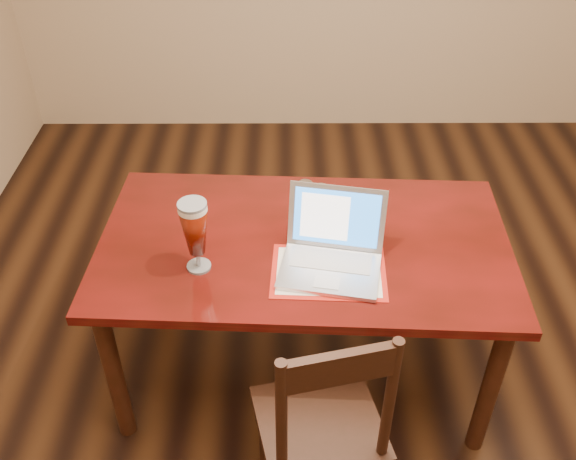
{
  "coord_description": "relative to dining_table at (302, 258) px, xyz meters",
  "views": [
    {
      "loc": [
        -0.45,
        -1.73,
        2.32
      ],
      "look_at": [
        -0.45,
        0.21,
        0.79
      ],
      "focal_mm": 40.0,
      "sensor_mm": 36.0,
      "label": 1
    }
  ],
  "objects": [
    {
      "name": "dining_table",
      "position": [
        0.0,
        0.0,
        0.0
      ],
      "size": [
        1.64,
        0.98,
        1.04
      ],
      "rotation": [
        0.0,
        0.0,
        -0.05
      ],
      "color": "#540C0B",
      "rests_on": "ground"
    },
    {
      "name": "ground",
      "position": [
        0.39,
        -0.19,
        -0.67
      ],
      "size": [
        5.0,
        5.0,
        0.0
      ],
      "primitive_type": "plane",
      "color": "black",
      "rests_on": "ground"
    },
    {
      "name": "dining_chair",
      "position": [
        0.06,
        -0.63,
        -0.21
      ],
      "size": [
        0.49,
        0.48,
        0.98
      ],
      "rotation": [
        0.0,
        0.0,
        0.23
      ],
      "color": "black",
      "rests_on": "ground"
    }
  ]
}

